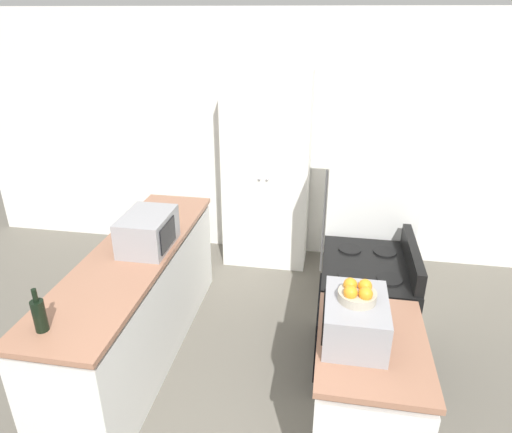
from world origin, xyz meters
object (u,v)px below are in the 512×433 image
(microwave, at_px, (148,231))
(toaster_oven, at_px, (355,319))
(pantry_cabinet, at_px, (267,172))
(refrigerator, at_px, (367,224))
(fruit_bowl, at_px, (357,293))
(wine_bottle, at_px, (39,315))
(stove, at_px, (362,316))

(microwave, bearing_deg, toaster_oven, -28.29)
(pantry_cabinet, height_order, refrigerator, pantry_cabinet)
(fruit_bowl, bearing_deg, pantry_cabinet, 109.37)
(pantry_cabinet, distance_m, microwave, 1.72)
(wine_bottle, bearing_deg, toaster_oven, 7.65)
(refrigerator, distance_m, microwave, 1.88)
(stove, xyz_separation_m, fruit_bowl, (-0.13, -0.83, 0.74))
(pantry_cabinet, relative_size, refrigerator, 1.22)
(stove, bearing_deg, fruit_bowl, -98.73)
(pantry_cabinet, height_order, wine_bottle, pantry_cabinet)
(wine_bottle, bearing_deg, fruit_bowl, 7.85)
(fruit_bowl, bearing_deg, toaster_oven, -80.14)
(refrigerator, relative_size, fruit_bowl, 8.33)
(stove, relative_size, toaster_oven, 2.40)
(refrigerator, height_order, fruit_bowl, refrigerator)
(refrigerator, xyz_separation_m, wine_bottle, (-1.88, -1.89, 0.17))
(pantry_cabinet, distance_m, wine_bottle, 2.77)
(pantry_cabinet, xyz_separation_m, toaster_oven, (0.84, -2.40, 0.01))
(pantry_cabinet, distance_m, fruit_bowl, 2.54)
(pantry_cabinet, bearing_deg, microwave, -112.55)
(fruit_bowl, bearing_deg, stove, 81.27)
(pantry_cabinet, height_order, stove, pantry_cabinet)
(stove, height_order, wine_bottle, wine_bottle)
(microwave, relative_size, fruit_bowl, 2.34)
(toaster_oven, bearing_deg, fruit_bowl, 99.86)
(refrigerator, bearing_deg, stove, -92.30)
(pantry_cabinet, bearing_deg, wine_bottle, -108.44)
(pantry_cabinet, xyz_separation_m, wine_bottle, (-0.88, -2.63, -0.01))
(stove, xyz_separation_m, wine_bottle, (-1.84, -1.07, 0.55))
(wine_bottle, height_order, toaster_oven, wine_bottle)
(pantry_cabinet, bearing_deg, fruit_bowl, -70.63)
(pantry_cabinet, xyz_separation_m, microwave, (-0.66, -1.59, 0.02))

